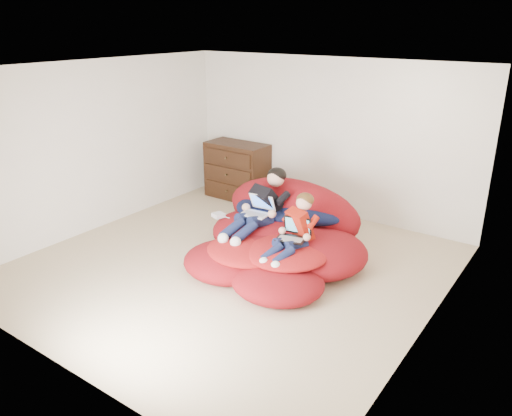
# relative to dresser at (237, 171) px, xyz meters

# --- Properties ---
(room_shell) EXTENTS (5.10, 5.10, 2.77)m
(room_shell) POSITION_rel_dresser_xyz_m (1.58, -2.21, -0.28)
(room_shell) COLOR #C2AE8B
(room_shell) RESTS_ON ground
(dresser) EXTENTS (1.11, 0.62, 1.00)m
(dresser) POSITION_rel_dresser_xyz_m (0.00, 0.00, 0.00)
(dresser) COLOR #311B0D
(dresser) RESTS_ON ground
(beanbag_pile) EXTENTS (2.48, 2.46, 0.94)m
(beanbag_pile) POSITION_rel_dresser_xyz_m (1.91, -1.53, -0.22)
(beanbag_pile) COLOR maroon
(beanbag_pile) RESTS_ON ground
(cream_pillow) EXTENTS (0.40, 0.25, 0.25)m
(cream_pillow) POSITION_rel_dresser_xyz_m (1.38, -0.83, 0.12)
(cream_pillow) COLOR beige
(cream_pillow) RESTS_ON beanbag_pile
(older_boy) EXTENTS (0.44, 1.29, 0.76)m
(older_boy) POSITION_rel_dresser_xyz_m (1.62, -1.56, 0.20)
(older_boy) COLOR black
(older_boy) RESTS_ON beanbag_pile
(younger_boy) EXTENTS (0.39, 0.95, 0.71)m
(younger_boy) POSITION_rel_dresser_xyz_m (2.35, -1.91, 0.13)
(younger_boy) COLOR red
(younger_boy) RESTS_ON beanbag_pile
(laptop_white) EXTENTS (0.38, 0.39, 0.24)m
(laptop_white) POSITION_rel_dresser_xyz_m (1.62, -1.66, 0.14)
(laptop_white) COLOR silver
(laptop_white) RESTS_ON older_boy
(laptop_black) EXTENTS (0.39, 0.38, 0.25)m
(laptop_black) POSITION_rel_dresser_xyz_m (2.35, -1.93, 0.07)
(laptop_black) COLOR black
(laptop_black) RESTS_ON younger_boy
(power_adapter) EXTENTS (0.19, 0.19, 0.06)m
(power_adapter) POSITION_rel_dresser_xyz_m (0.97, -1.72, -0.08)
(power_adapter) COLOR silver
(power_adapter) RESTS_ON beanbag_pile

